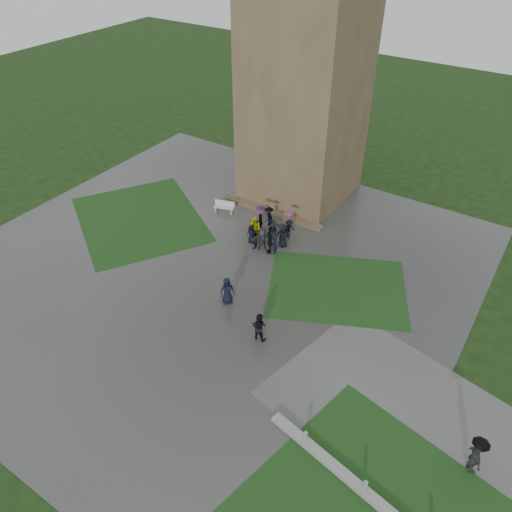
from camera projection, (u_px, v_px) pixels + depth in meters
The scene contains 11 objects.
ground at pixel (190, 284), 33.69m from camera, with size 120.00×120.00×0.00m, color black.
plaza at pixel (209, 268), 35.02m from camera, with size 34.00×34.00×0.02m, color #383835.
lawn_inset_left at pixel (140, 219), 40.07m from camera, with size 11.00×9.00×0.01m, color #163613.
lawn_inset_right at pixel (337, 288), 33.30m from camera, with size 9.00×7.00×0.01m, color #163613.
tower at pixel (305, 89), 38.29m from camera, with size 8.00×8.00×18.00m, color brown.
tower_plinth at pixel (273, 212), 40.69m from camera, with size 9.00×0.80×0.22m, color brown.
bench at pixel (224, 207), 40.66m from camera, with size 1.74×0.99×0.96m.
visitor_cluster at pixel (269, 232), 36.98m from camera, with size 3.44×3.70×2.27m.
pedestrian_mid at pixel (227, 291), 31.62m from camera, with size 0.93×0.64×1.91m, color black.
pedestrian_near at pixel (259, 326), 29.09m from camera, with size 0.93×0.53×1.91m, color black.
pedestrian_path at pixel (476, 456), 22.29m from camera, with size 1.13×1.24×2.32m.
Camera 1 is at (17.85, -19.13, 21.77)m, focal length 35.00 mm.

